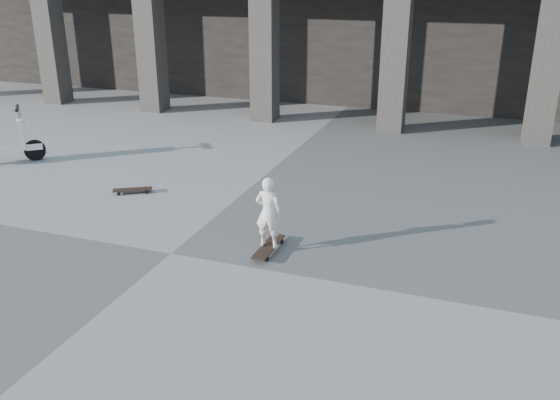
% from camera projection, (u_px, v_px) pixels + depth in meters
% --- Properties ---
extents(ground, '(90.00, 90.00, 0.00)m').
position_uv_depth(ground, '(171.00, 254.00, 8.84)').
color(ground, '#51514F').
rests_on(ground, ground).
extents(colonnade, '(28.00, 8.82, 6.00)m').
position_uv_depth(colonnade, '(371.00, 1.00, 19.84)').
color(colonnade, black).
rests_on(colonnade, ground).
extents(longboard, '(0.22, 0.92, 0.09)m').
position_uv_depth(longboard, '(269.00, 247.00, 8.89)').
color(longboard, black).
rests_on(longboard, ground).
extents(skateboard_spare, '(0.72, 0.53, 0.09)m').
position_uv_depth(skateboard_spare, '(133.00, 190.00, 11.24)').
color(skateboard_spare, black).
rests_on(skateboard_spare, ground).
extents(child, '(0.40, 0.27, 1.09)m').
position_uv_depth(child, '(268.00, 212.00, 8.69)').
color(child, silver).
rests_on(child, longboard).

